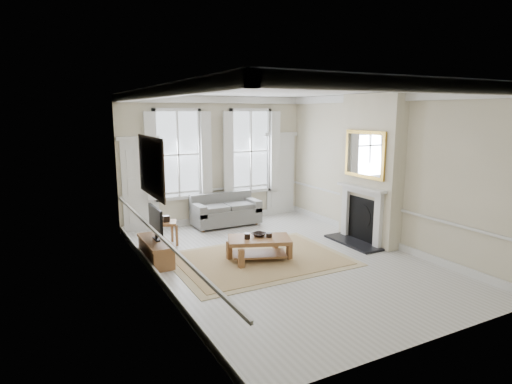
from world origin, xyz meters
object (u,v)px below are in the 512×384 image
sofa (225,212)px  tv_stand (156,251)px  side_table (166,226)px  coffee_table (259,242)px

sofa → tv_stand: bearing=-140.1°
sofa → tv_stand: (-2.39, -2.00, -0.12)m
side_table → tv_stand: side_table is taller
tv_stand → coffee_table: bearing=-24.6°
side_table → tv_stand: 1.13m
sofa → tv_stand: 3.12m
sofa → tv_stand: sofa is taller
side_table → tv_stand: size_ratio=0.44×
side_table → sofa: bearing=28.1°
sofa → side_table: 2.14m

